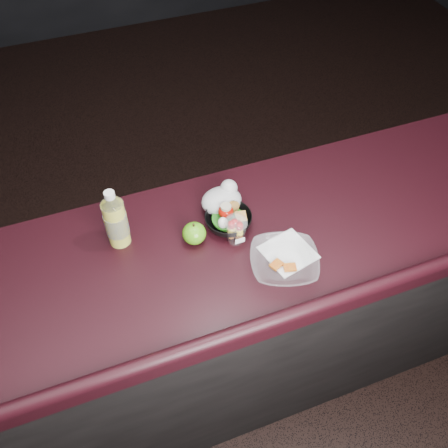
{
  "coord_description": "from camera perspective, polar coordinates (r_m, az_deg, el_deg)",
  "views": [
    {
      "loc": [
        -0.43,
        -0.74,
        2.38
      ],
      "look_at": [
        -0.03,
        0.32,
        1.1
      ],
      "focal_mm": 40.0,
      "sensor_mm": 36.0,
      "label": 1
    }
  ],
  "objects": [
    {
      "name": "snack_bowl",
      "position": [
        1.79,
        0.45,
        0.48
      ],
      "size": [
        0.22,
        0.22,
        0.09
      ],
      "rotation": [
        0.0,
        0.0,
        0.36
      ],
      "color": "black",
      "rests_on": "counter"
    },
    {
      "name": "plastic_bag",
      "position": [
        1.83,
        -0.17,
        2.86
      ],
      "size": [
        0.15,
        0.12,
        0.11
      ],
      "color": "silver",
      "rests_on": "counter"
    },
    {
      "name": "green_apple",
      "position": [
        1.74,
        -3.43,
        -1.07
      ],
      "size": [
        0.08,
        0.08,
        0.09
      ],
      "color": "#2D9411",
      "rests_on": "counter"
    },
    {
      "name": "counter",
      "position": [
        2.18,
        1.0,
        -10.41
      ],
      "size": [
        4.06,
        0.71,
        1.02
      ],
      "color": "black",
      "rests_on": "ground"
    },
    {
      "name": "takeout_bowl",
      "position": [
        1.68,
        6.87,
        -4.38
      ],
      "size": [
        0.29,
        0.29,
        0.06
      ],
      "rotation": [
        0.0,
        0.0,
        -0.32
      ],
      "color": "silver",
      "rests_on": "counter"
    },
    {
      "name": "room_shell",
      "position": [
        1.02,
        8.39,
        15.24
      ],
      "size": [
        8.0,
        8.0,
        8.0
      ],
      "color": "black",
      "rests_on": "ground"
    },
    {
      "name": "fruit_cup",
      "position": [
        1.72,
        1.36,
        -0.56
      ],
      "size": [
        0.08,
        0.08,
        0.12
      ],
      "color": "white",
      "rests_on": "counter"
    },
    {
      "name": "ground",
      "position": [
        2.53,
        3.49,
        -21.88
      ],
      "size": [
        8.0,
        8.0,
        0.0
      ],
      "primitive_type": "plane",
      "color": "black",
      "rests_on": "ground"
    },
    {
      "name": "paper_napkin",
      "position": [
        1.74,
        7.35,
        -3.24
      ],
      "size": [
        0.19,
        0.19,
        0.0
      ],
      "primitive_type": "cube",
      "rotation": [
        0.0,
        0.0,
        0.23
      ],
      "color": "white",
      "rests_on": "counter"
    },
    {
      "name": "lemonade_bottle",
      "position": [
        1.73,
        -12.25,
        0.25
      ],
      "size": [
        0.08,
        0.08,
        0.24
      ],
      "color": "gold",
      "rests_on": "counter"
    }
  ]
}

